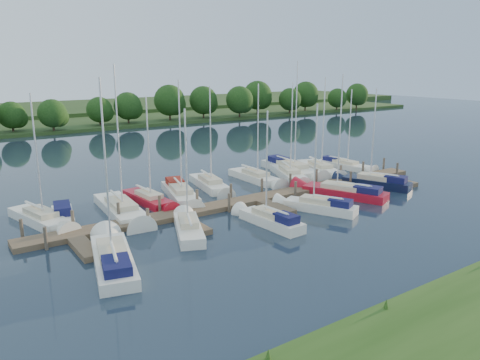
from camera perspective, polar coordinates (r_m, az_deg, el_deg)
ground at (r=36.03m, az=9.39°, el=-5.60°), size 260.00×260.00×0.00m
dock at (r=41.27m, az=2.42°, el=-2.58°), size 40.00×6.00×0.40m
mooring_pilings at (r=42.03m, az=1.51°, el=-1.69°), size 38.24×2.84×2.00m
far_shore at (r=102.82m, az=-20.85°, el=6.59°), size 180.00×30.00×0.60m
distant_hill at (r=127.11m, az=-23.60°, el=7.77°), size 220.00×40.00×1.40m
treeline at (r=90.57m, az=-17.97°, el=8.39°), size 144.92×10.15×8.22m
sailboat_n_0 at (r=39.07m, az=-22.99°, el=-4.56°), size 3.54×8.11×10.35m
motorboat at (r=39.22m, az=-20.77°, el=-4.19°), size 2.42×5.48×1.60m
sailboat_n_2 at (r=39.42m, az=-14.17°, el=-3.70°), size 2.91×9.90×12.40m
sailboat_n_3 at (r=41.83m, az=-10.96°, el=-2.49°), size 2.32×7.58×9.66m
sailboat_n_4 at (r=43.11m, az=-7.23°, el=-1.78°), size 3.76×8.75×11.07m
sailboat_n_5 at (r=46.15m, az=-3.64°, el=-0.69°), size 3.05×8.13×10.37m
sailboat_n_6 at (r=48.99m, az=1.97°, el=0.19°), size 1.94×8.13×10.46m
sailboat_n_7 at (r=50.49m, az=6.05°, el=0.54°), size 4.34×8.17×10.56m
sailboat_n_8 at (r=53.02m, az=6.35°, el=1.25°), size 2.95×10.07×12.71m
sailboat_n_9 at (r=53.73m, az=9.78°, el=1.23°), size 3.97×8.67×10.97m
sailboat_n_10 at (r=56.40m, az=12.66°, el=1.73°), size 2.70×7.56×9.49m
sailboat_s_0 at (r=30.05m, az=-15.25°, el=-9.31°), size 3.98×9.27×11.66m
sailboat_s_1 at (r=34.34m, az=-6.32°, el=-5.98°), size 3.88×7.10×9.42m
sailboat_s_2 at (r=35.77m, az=3.64°, el=-4.99°), size 2.04×6.94×9.10m
sailboat_s_3 at (r=39.59m, az=9.51°, el=-3.28°), size 4.22×6.93×9.31m
sailboat_s_4 at (r=44.44m, az=12.26°, el=-1.51°), size 4.99×8.92×11.51m
sailboat_s_5 at (r=48.61m, az=16.09°, el=-0.39°), size 4.15×7.69×10.13m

